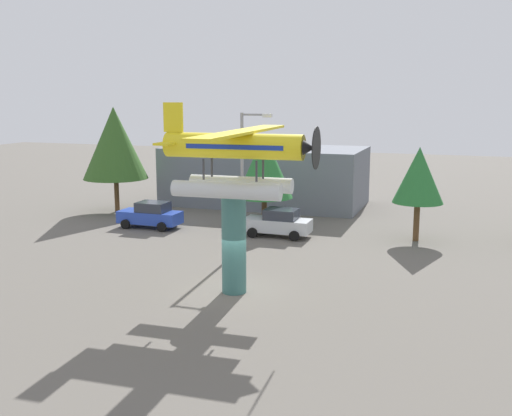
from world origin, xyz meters
name	(u,v)px	position (x,y,z in m)	size (l,w,h in m)	color
ground_plane	(234,292)	(0.00, 0.00, 0.00)	(140.00, 140.00, 0.00)	#605B54
display_pedestal	(234,244)	(0.00, 0.00, 2.22)	(1.10, 1.10, 4.45)	#386B66
floatplane_monument	(236,157)	(0.13, 0.01, 6.12)	(6.95, 10.44, 4.00)	silver
car_near_blue	(151,215)	(-10.18, 10.78, 0.88)	(4.20, 2.02, 1.76)	#2847B7
car_mid_silver	(278,223)	(-1.34, 11.14, 0.88)	(4.20, 2.02, 1.76)	silver
streetlight_primary	(245,171)	(-2.20, 7.50, 4.54)	(1.84, 0.28, 7.81)	gray
storefront_building	(265,176)	(-5.80, 22.00, 2.31)	(15.77, 7.69, 4.62)	slate
tree_west	(115,143)	(-15.39, 14.99, 5.23)	(4.85, 4.85, 7.94)	brown
tree_east	(264,166)	(-2.97, 13.23, 4.16)	(3.79, 3.79, 6.28)	brown
tree_center_back	(419,175)	(6.94, 12.80, 4.02)	(3.04, 3.04, 5.74)	brown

